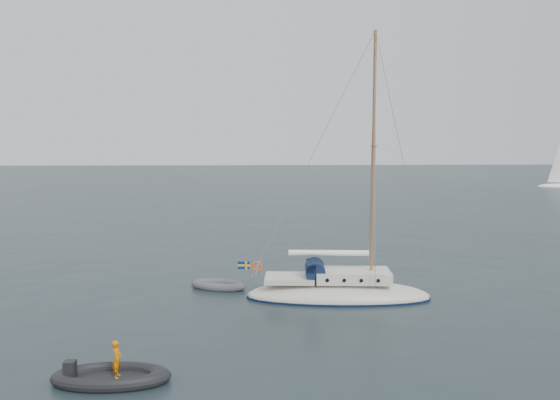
{
  "coord_description": "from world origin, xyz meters",
  "views": [
    {
      "loc": [
        -3.56,
        -25.15,
        6.67
      ],
      "look_at": [
        -2.36,
        0.0,
        4.09
      ],
      "focal_mm": 35.0,
      "sensor_mm": 36.0,
      "label": 1
    }
  ],
  "objects": [
    {
      "name": "ground",
      "position": [
        0.0,
        0.0,
        0.0
      ],
      "size": [
        300.0,
        300.0,
        0.0
      ],
      "primitive_type": "plane",
      "color": "black",
      "rests_on": "ground"
    },
    {
      "name": "sailboat",
      "position": [
        0.06,
        -2.26,
        0.9
      ],
      "size": [
        8.34,
        2.5,
        11.87
      ],
      "rotation": [
        0.0,
        0.0,
        -0.08
      ],
      "color": "beige",
      "rests_on": "ground"
    },
    {
      "name": "dinghy",
      "position": [
        -5.25,
        -0.29,
        0.17
      ],
      "size": [
        2.67,
        1.21,
        0.38
      ],
      "rotation": [
        0.0,
        0.0,
        -0.32
      ],
      "color": "#535459",
      "rests_on": "ground"
    },
    {
      "name": "rib",
      "position": [
        -7.61,
        -10.25,
        0.2
      ],
      "size": [
        3.36,
        1.53,
        1.24
      ],
      "rotation": [
        0.0,
        0.0,
        -0.01
      ],
      "color": "black",
      "rests_on": "ground"
    },
    {
      "name": "distant_yacht_b",
      "position": [
        43.8,
        57.23,
        3.53
      ],
      "size": [
        6.24,
        3.33,
        8.27
      ],
      "rotation": [
        0.0,
        0.0,
        -0.31
      ],
      "color": "white",
      "rests_on": "ground"
    }
  ]
}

